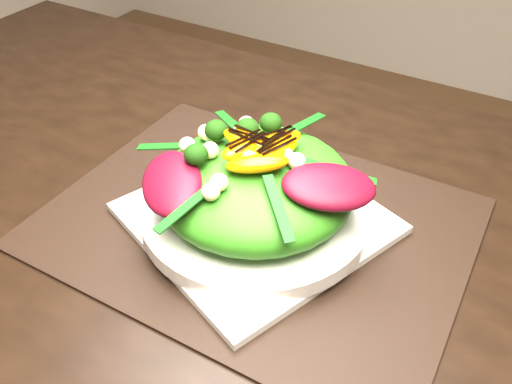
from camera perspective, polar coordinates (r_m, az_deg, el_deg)
The scene contains 10 objects.
dining_table at distance 0.63m, azimuth -1.33°, elevation -7.50°, with size 1.60×0.90×0.75m, color black.
placemat at distance 0.65m, azimuth 0.00°, elevation -3.21°, with size 0.48×0.37×0.00m, color black.
plate_base at distance 0.64m, azimuth 0.00°, elevation -2.75°, with size 0.26×0.26×0.01m, color silver.
salad_bowl at distance 0.63m, azimuth 0.00°, elevation -1.75°, with size 0.27×0.27×0.02m, color silver.
lettuce_mound at distance 0.61m, azimuth 0.00°, elevation 0.80°, with size 0.22×0.22×0.08m, color #317716.
radicchio_leaf at distance 0.56m, azimuth 7.70°, elevation 0.58°, with size 0.10×0.06×0.02m, color #4A0715.
orange_segment at distance 0.60m, azimuth -1.67°, elevation 5.35°, with size 0.07×0.03×0.02m, color orange.
broccoli_floret at distance 0.63m, azimuth -3.74°, elevation 7.43°, with size 0.04×0.04×0.04m, color black.
macadamia_nut at distance 0.55m, azimuth 1.61°, elevation 1.59°, with size 0.02×0.02×0.02m, color beige.
balsamic_drizzle at distance 0.59m, azimuth -1.69°, elevation 6.10°, with size 0.04×0.00×0.00m, color black.
Camera 1 is at (0.23, -0.36, 1.19)m, focal length 38.00 mm.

